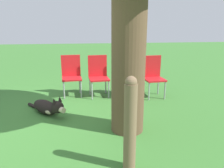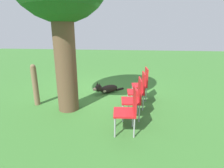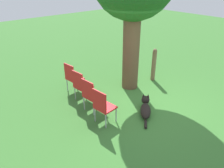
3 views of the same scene
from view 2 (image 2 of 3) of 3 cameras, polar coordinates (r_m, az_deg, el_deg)
The scene contains 7 objects.
ground_plane at distance 5.55m, azimuth -6.28°, elevation -3.72°, with size 30.00×30.00×0.00m, color #38702D.
dog at distance 5.70m, azimuth -1.82°, elevation -1.57°, with size 0.92×0.85×0.41m.
fence_post at distance 5.09m, azimuth -23.79°, elevation -0.23°, with size 0.14×0.14×1.12m.
red_chair_0 at distance 5.15m, azimuth 9.91°, elevation 0.64°, with size 0.46×0.48×0.94m.
red_chair_1 at distance 4.55m, azimuth 8.86°, elevation -1.42°, with size 0.46×0.48×0.94m.
red_chair_2 at distance 3.96m, azimuth 7.49°, elevation -4.10°, with size 0.46×0.48×0.94m.
red_chair_3 at distance 3.39m, azimuth 5.64°, elevation -7.70°, with size 0.46×0.48×0.94m.
Camera 2 is at (-1.26, 5.06, 1.91)m, focal length 28.00 mm.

